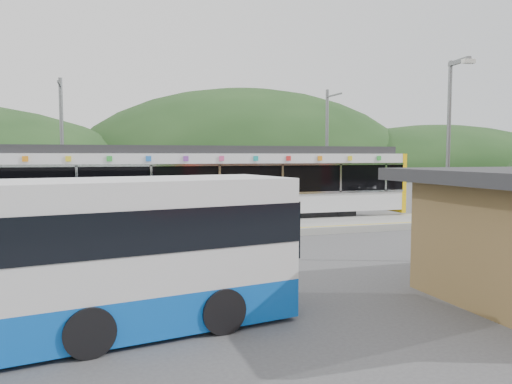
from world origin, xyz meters
name	(u,v)px	position (x,y,z in m)	size (l,w,h in m)	color
ground	(256,247)	(0.00, 0.00, 0.00)	(120.00, 120.00, 0.00)	#4C4C4F
hills	(340,221)	(6.19, 5.29, 0.00)	(146.00, 149.00, 26.00)	#1E3D19
platform	(232,230)	(0.00, 3.30, 0.15)	(26.00, 3.20, 0.30)	#9E9E99
yellow_line	(241,230)	(0.00, 2.00, 0.30)	(26.00, 0.10, 0.01)	yellow
train	(202,182)	(-0.72, 6.00, 2.06)	(20.44, 3.01, 3.74)	black
catenary_mast_west	(62,148)	(-7.00, 8.56, 3.65)	(0.18, 1.80, 7.00)	slate
catenary_mast_east	(327,149)	(7.00, 8.56, 3.65)	(0.18, 1.80, 7.00)	slate
bus	(1,269)	(-7.09, -7.77, 1.38)	(10.79, 4.19, 2.87)	blue
lamp_post	(451,143)	(4.85, -4.39, 3.69)	(0.37, 1.10, 6.19)	slate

